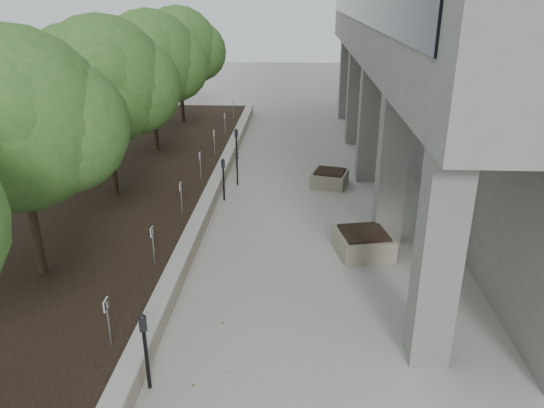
% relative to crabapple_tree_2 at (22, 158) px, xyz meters
% --- Properties ---
extents(ground, '(90.00, 90.00, 0.00)m').
position_rel_crabapple_tree_2_xyz_m(ground, '(4.80, -3.00, -3.12)').
color(ground, '#ABA69E').
rests_on(ground, ground).
extents(retaining_wall, '(0.39, 26.00, 0.50)m').
position_rel_crabapple_tree_2_xyz_m(retaining_wall, '(2.97, 6.00, -2.87)').
color(retaining_wall, '#A0947F').
rests_on(retaining_wall, ground).
extents(planting_bed, '(7.00, 26.00, 0.40)m').
position_rel_crabapple_tree_2_xyz_m(planting_bed, '(-0.70, 6.00, -2.92)').
color(planting_bed, black).
rests_on(planting_bed, ground).
extents(crabapple_tree_2, '(4.60, 4.00, 5.44)m').
position_rel_crabapple_tree_2_xyz_m(crabapple_tree_2, '(0.00, 0.00, 0.00)').
color(crabapple_tree_2, '#316024').
rests_on(crabapple_tree_2, planting_bed).
extents(crabapple_tree_3, '(4.60, 4.00, 5.44)m').
position_rel_crabapple_tree_2_xyz_m(crabapple_tree_3, '(0.00, 5.00, 0.00)').
color(crabapple_tree_3, '#316024').
rests_on(crabapple_tree_3, planting_bed).
extents(crabapple_tree_4, '(4.60, 4.00, 5.44)m').
position_rel_crabapple_tree_2_xyz_m(crabapple_tree_4, '(0.00, 10.00, 0.00)').
color(crabapple_tree_4, '#316024').
rests_on(crabapple_tree_4, planting_bed).
extents(crabapple_tree_5, '(4.60, 4.00, 5.44)m').
position_rel_crabapple_tree_2_xyz_m(crabapple_tree_5, '(0.00, 15.00, 0.00)').
color(crabapple_tree_5, '#316024').
rests_on(crabapple_tree_5, planting_bed).
extents(parking_sign_2, '(0.04, 0.22, 0.96)m').
position_rel_crabapple_tree_2_xyz_m(parking_sign_2, '(2.45, -2.50, -2.24)').
color(parking_sign_2, black).
rests_on(parking_sign_2, planting_bed).
extents(parking_sign_3, '(0.04, 0.22, 0.96)m').
position_rel_crabapple_tree_2_xyz_m(parking_sign_3, '(2.45, 0.50, -2.24)').
color(parking_sign_3, black).
rests_on(parking_sign_3, planting_bed).
extents(parking_sign_4, '(0.04, 0.22, 0.96)m').
position_rel_crabapple_tree_2_xyz_m(parking_sign_4, '(2.45, 3.50, -2.24)').
color(parking_sign_4, black).
rests_on(parking_sign_4, planting_bed).
extents(parking_sign_5, '(0.04, 0.22, 0.96)m').
position_rel_crabapple_tree_2_xyz_m(parking_sign_5, '(2.45, 6.50, -2.24)').
color(parking_sign_5, black).
rests_on(parking_sign_5, planting_bed).
extents(parking_sign_6, '(0.04, 0.22, 0.96)m').
position_rel_crabapple_tree_2_xyz_m(parking_sign_6, '(2.45, 9.50, -2.24)').
color(parking_sign_6, black).
rests_on(parking_sign_6, planting_bed).
extents(parking_sign_7, '(0.04, 0.22, 0.96)m').
position_rel_crabapple_tree_2_xyz_m(parking_sign_7, '(2.45, 12.50, -2.24)').
color(parking_sign_7, black).
rests_on(parking_sign_7, planting_bed).
extents(parking_sign_8, '(0.04, 0.22, 0.96)m').
position_rel_crabapple_tree_2_xyz_m(parking_sign_8, '(2.45, 15.50, -2.24)').
color(parking_sign_8, black).
rests_on(parking_sign_8, planting_bed).
extents(parking_meter_2, '(0.17, 0.14, 1.49)m').
position_rel_crabapple_tree_2_xyz_m(parking_meter_2, '(3.29, -3.11, -2.37)').
color(parking_meter_2, black).
rests_on(parking_meter_2, ground).
extents(parking_meter_3, '(0.15, 0.12, 1.43)m').
position_rel_crabapple_tree_2_xyz_m(parking_meter_3, '(3.36, 5.61, -2.41)').
color(parking_meter_3, black).
rests_on(parking_meter_3, ground).
extents(parking_meter_4, '(0.13, 0.10, 1.25)m').
position_rel_crabapple_tree_2_xyz_m(parking_meter_4, '(3.63, 7.07, -2.49)').
color(parking_meter_4, black).
rests_on(parking_meter_4, ground).
extents(parking_meter_5, '(0.17, 0.14, 1.58)m').
position_rel_crabapple_tree_2_xyz_m(parking_meter_5, '(3.39, 8.91, -2.33)').
color(parking_meter_5, black).
rests_on(parking_meter_5, ground).
extents(planter_front, '(1.59, 1.59, 0.63)m').
position_rel_crabapple_tree_2_xyz_m(planter_front, '(7.48, 2.10, -2.81)').
color(planter_front, '#A0947F').
rests_on(planter_front, ground).
extents(planter_back, '(1.43, 1.43, 0.55)m').
position_rel_crabapple_tree_2_xyz_m(planter_back, '(6.87, 7.23, -2.85)').
color(planter_back, '#A0947F').
rests_on(planter_back, ground).
extents(berry_scatter, '(3.30, 14.10, 0.02)m').
position_rel_crabapple_tree_2_xyz_m(berry_scatter, '(4.70, 2.00, -3.11)').
color(berry_scatter, '#96140A').
rests_on(berry_scatter, ground).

